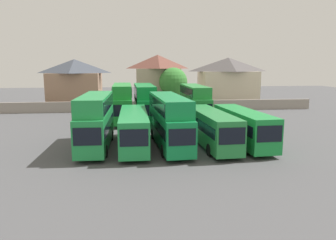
# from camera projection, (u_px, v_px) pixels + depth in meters

# --- Properties ---
(ground) EXTENTS (140.00, 140.00, 0.00)m
(ground) POSITION_uv_depth(u_px,v_px,m) (157.00, 117.00, 48.56)
(ground) COLOR #4C4C4F
(depot_boundary_wall) EXTENTS (56.00, 0.50, 1.80)m
(depot_boundary_wall) POSITION_uv_depth(u_px,v_px,m) (154.00, 106.00, 54.52)
(depot_boundary_wall) COLOR gray
(depot_boundary_wall) RESTS_ON ground
(bus_1) EXTENTS (2.69, 10.41, 5.05)m
(bus_1) POSITION_uv_depth(u_px,v_px,m) (96.00, 119.00, 29.60)
(bus_1) COLOR #1E8C41
(bus_1) RESTS_ON ground
(bus_2) EXTENTS (2.62, 11.96, 3.38)m
(bus_2) POSITION_uv_depth(u_px,v_px,m) (134.00, 127.00, 30.33)
(bus_2) COLOR #1D8C42
(bus_2) RESTS_ON ground
(bus_3) EXTENTS (3.20, 11.56, 4.90)m
(bus_3) POSITION_uv_depth(u_px,v_px,m) (169.00, 118.00, 30.26)
(bus_3) COLOR #10803E
(bus_3) RESTS_ON ground
(bus_4) EXTENTS (3.12, 11.78, 3.37)m
(bus_4) POSITION_uv_depth(u_px,v_px,m) (210.00, 126.00, 30.79)
(bus_4) COLOR #227E3A
(bus_4) RESTS_ON ground
(bus_5) EXTENTS (3.08, 11.10, 3.40)m
(bus_5) POSITION_uv_depth(u_px,v_px,m) (243.00, 125.00, 31.18)
(bus_5) COLOR #198C3A
(bus_5) RESTS_ON ground
(bus_6) EXTENTS (2.72, 10.39, 5.20)m
(bus_6) POSITION_uv_depth(u_px,v_px,m) (122.00, 101.00, 43.70)
(bus_6) COLOR #1D8E31
(bus_6) RESTS_ON ground
(bus_7) EXTENTS (2.89, 10.96, 5.09)m
(bus_7) POSITION_uv_depth(u_px,v_px,m) (144.00, 101.00, 44.64)
(bus_7) COLOR #108738
(bus_7) RESTS_ON ground
(bus_8) EXTENTS (2.82, 10.34, 3.26)m
(bus_8) POSITION_uv_depth(u_px,v_px,m) (169.00, 108.00, 44.51)
(bus_8) COLOR #13852E
(bus_8) RESTS_ON ground
(bus_9) EXTENTS (2.71, 11.19, 4.96)m
(bus_9) POSITION_uv_depth(u_px,v_px,m) (195.00, 101.00, 45.35)
(bus_9) COLOR #238736
(bus_9) RESTS_ON ground
(house_terrace_left) EXTENTS (9.70, 8.29, 8.94)m
(house_terrace_left) POSITION_uv_depth(u_px,v_px,m) (75.00, 83.00, 59.58)
(house_terrace_left) COLOR #9E7A60
(house_terrace_left) RESTS_ON ground
(house_terrace_centre) EXTENTS (8.38, 6.77, 9.76)m
(house_terrace_centre) POSITION_uv_depth(u_px,v_px,m) (158.00, 81.00, 59.84)
(house_terrace_centre) COLOR tan
(house_terrace_centre) RESTS_ON ground
(house_terrace_right) EXTENTS (11.34, 7.42, 9.32)m
(house_terrace_right) POSITION_uv_depth(u_px,v_px,m) (228.00, 81.00, 62.89)
(house_terrace_right) COLOR beige
(house_terrace_right) RESTS_ON ground
(tree_left_of_lot) EXTENTS (5.07, 5.07, 7.44)m
(tree_left_of_lot) POSITION_uv_depth(u_px,v_px,m) (173.00, 82.00, 56.69)
(tree_left_of_lot) COLOR brown
(tree_left_of_lot) RESTS_ON ground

